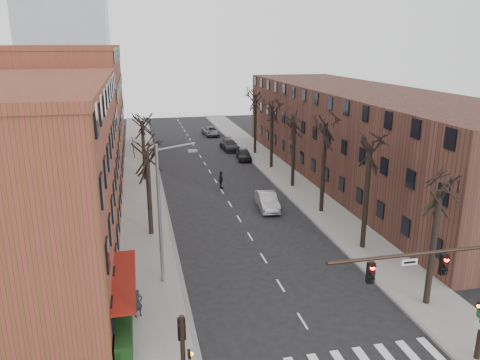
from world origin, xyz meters
TOP-DOWN VIEW (x-y plane):
  - sidewalk_left at (-8.00, 35.00)m, footprint 4.00×90.00m
  - sidewalk_right at (8.00, 35.00)m, footprint 4.00×90.00m
  - building_left_near at (-16.00, 15.00)m, footprint 12.00×26.00m
  - building_left_far at (-16.00, 44.00)m, footprint 12.00×28.00m
  - building_right at (16.00, 30.00)m, footprint 12.00×50.00m
  - awning_left at (-9.40, 6.00)m, footprint 1.20×7.00m
  - hedge at (-9.50, 5.00)m, footprint 0.80×6.00m
  - tree_right_a at (7.60, 4.00)m, footprint 5.20×5.20m
  - tree_right_b at (7.60, 12.00)m, footprint 5.20×5.20m
  - tree_right_c at (7.60, 20.00)m, footprint 5.20×5.20m
  - tree_right_d at (7.60, 28.00)m, footprint 5.20×5.20m
  - tree_right_e at (7.60, 36.00)m, footprint 5.20×5.20m
  - tree_right_f at (7.60, 44.00)m, footprint 5.20×5.20m
  - tree_left_a at (-7.60, 18.00)m, footprint 5.20×5.20m
  - tree_left_b at (-7.60, 34.00)m, footprint 5.20×5.20m
  - signal_mast_arm at (5.45, -1.00)m, footprint 8.14×0.30m
  - signal_pole_left at (-6.99, -0.95)m, footprint 0.47×0.44m
  - streetlight at (-7.03, 10.00)m, footprint 2.45×0.22m
  - silver_sedan at (3.08, 21.91)m, footprint 2.00×4.75m
  - parked_car_near at (5.30, 40.95)m, footprint 2.14×4.45m
  - parked_car_mid at (4.65, 47.13)m, footprint 2.35×5.21m
  - parked_car_far at (3.86, 58.65)m, footprint 2.74×5.27m
  - pedestrian_a at (-8.78, 6.23)m, footprint 0.70×0.63m
  - pedestrian_crossing at (0.09, 29.08)m, footprint 0.56×1.14m

SIDE VIEW (x-z plane):
  - awning_left at x=-9.40m, z-range -0.07..0.07m
  - tree_right_a at x=7.60m, z-range -5.00..5.00m
  - tree_right_b at x=7.60m, z-range -5.40..5.40m
  - tree_right_c at x=7.60m, z-range -5.80..5.80m
  - tree_right_d at x=7.60m, z-range -5.00..5.00m
  - tree_right_e at x=7.60m, z-range -5.40..5.40m
  - tree_right_f at x=7.60m, z-range -5.80..5.80m
  - tree_left_a at x=-7.60m, z-range -4.75..4.75m
  - tree_left_b at x=-7.60m, z-range -4.75..4.75m
  - sidewalk_left at x=-8.00m, z-range 0.00..0.15m
  - sidewalk_right at x=8.00m, z-range 0.00..0.15m
  - hedge at x=-9.50m, z-range 0.15..1.15m
  - parked_car_far at x=3.86m, z-range 0.00..1.42m
  - parked_car_near at x=5.30m, z-range 0.00..1.47m
  - parked_car_mid at x=4.65m, z-range 0.00..1.48m
  - silver_sedan at x=3.08m, z-range 0.00..1.53m
  - pedestrian_crossing at x=0.09m, z-range 0.00..1.88m
  - pedestrian_a at x=-8.78m, z-range 0.15..1.75m
  - signal_pole_left at x=-6.99m, z-range 0.41..4.81m
  - signal_mast_arm at x=5.45m, z-range 0.80..8.00m
  - building_right at x=16.00m, z-range 0.00..10.00m
  - streetlight at x=-7.03m, z-range 0.50..9.53m
  - building_left_near at x=-16.00m, z-range 0.00..12.00m
  - building_left_far at x=-16.00m, z-range 0.00..14.00m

